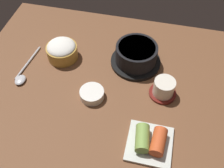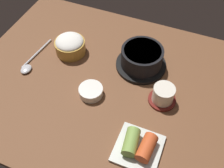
# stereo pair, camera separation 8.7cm
# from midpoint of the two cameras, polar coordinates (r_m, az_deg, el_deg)

# --- Properties ---
(dining_table) EXTENTS (1.00, 0.76, 0.02)m
(dining_table) POSITION_cam_midpoint_polar(r_m,az_deg,el_deg) (0.91, -3.65, -0.55)
(dining_table) COLOR brown
(dining_table) RESTS_ON ground
(stone_pot) EXTENTS (0.18, 0.18, 0.08)m
(stone_pot) POSITION_cam_midpoint_polar(r_m,az_deg,el_deg) (0.94, 2.72, 6.20)
(stone_pot) COLOR black
(stone_pot) RESTS_ON dining_table
(rice_bowl) EXTENTS (0.11, 0.11, 0.07)m
(rice_bowl) POSITION_cam_midpoint_polar(r_m,az_deg,el_deg) (0.99, -13.46, 7.14)
(rice_bowl) COLOR #B78C38
(rice_bowl) RESTS_ON dining_table
(tea_cup_with_saucer) EXTENTS (0.09, 0.09, 0.06)m
(tea_cup_with_saucer) POSITION_cam_midpoint_polar(r_m,az_deg,el_deg) (0.86, 8.53, -0.99)
(tea_cup_with_saucer) COLOR maroon
(tea_cup_with_saucer) RESTS_ON dining_table
(banchan_cup_center) EXTENTS (0.08, 0.08, 0.03)m
(banchan_cup_center) POSITION_cam_midpoint_polar(r_m,az_deg,el_deg) (0.86, -7.30, -2.33)
(banchan_cup_center) COLOR white
(banchan_cup_center) RESTS_ON dining_table
(kimchi_plate) EXTENTS (0.13, 0.13, 0.05)m
(kimchi_plate) POSITION_cam_midpoint_polar(r_m,az_deg,el_deg) (0.77, 5.11, -12.70)
(kimchi_plate) COLOR silver
(kimchi_plate) RESTS_ON dining_table
(spoon) EXTENTS (0.04, 0.20, 0.01)m
(spoon) POSITION_cam_midpoint_polar(r_m,az_deg,el_deg) (0.99, -21.36, 1.96)
(spoon) COLOR #B7B7BC
(spoon) RESTS_ON dining_table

